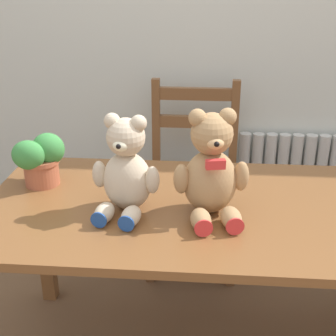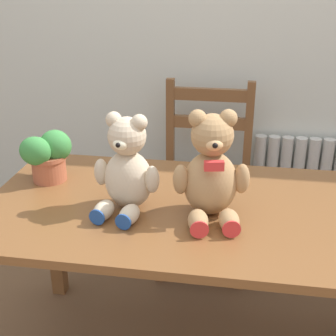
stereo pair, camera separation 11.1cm
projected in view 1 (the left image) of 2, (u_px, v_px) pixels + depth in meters
The scene contains 7 objects.
wall_back at pixel (208, 0), 2.29m from camera, with size 8.00×0.04×2.60m, color silver.
radiator at pixel (317, 196), 2.58m from camera, with size 0.90×0.10×0.64m.
dining_table at pixel (201, 228), 1.64m from camera, with size 1.51×0.77×0.70m.
wooden_chair_behind at pixel (193, 178), 2.36m from camera, with size 0.44×0.39×0.95m.
teddy_bear_left at pixel (126, 171), 1.52m from camera, with size 0.23×0.25×0.33m.
teddy_bear_right at pixel (212, 171), 1.50m from camera, with size 0.25×0.27×0.36m.
potted_plant at pixel (40, 158), 1.72m from camera, with size 0.18×0.17×0.20m.
Camera 1 is at (-0.00, -1.04, 1.46)m, focal length 50.00 mm.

